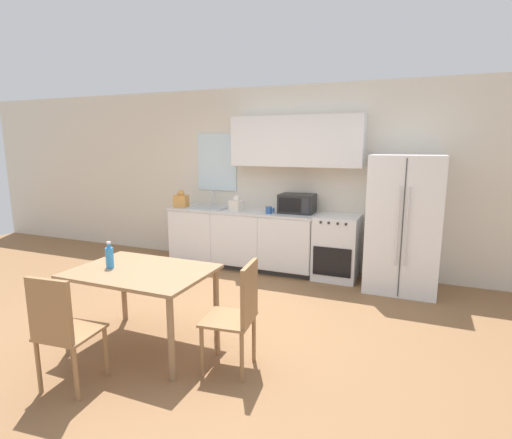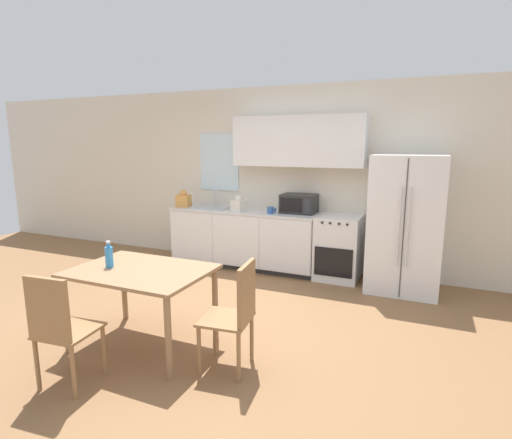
% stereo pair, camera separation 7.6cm
% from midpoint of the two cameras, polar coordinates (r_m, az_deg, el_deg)
% --- Properties ---
extents(ground_plane, '(12.00, 12.00, 0.00)m').
position_cam_midpoint_polar(ground_plane, '(4.34, -7.69, -14.80)').
color(ground_plane, olive).
extents(wall_back, '(12.00, 0.38, 2.70)m').
position_cam_midpoint_polar(wall_back, '(6.04, 3.48, 6.82)').
color(wall_back, beige).
rests_on(wall_back, ground_plane).
extents(kitchen_counter, '(2.30, 0.62, 0.88)m').
position_cam_midpoint_polar(kitchen_counter, '(6.12, -2.34, -2.67)').
color(kitchen_counter, '#333333').
rests_on(kitchen_counter, ground_plane).
extents(oven_range, '(0.59, 0.60, 0.89)m').
position_cam_midpoint_polar(oven_range, '(5.69, 11.06, -3.90)').
color(oven_range, white).
rests_on(oven_range, ground_plane).
extents(refrigerator, '(0.87, 0.82, 1.73)m').
position_cam_midpoint_polar(refrigerator, '(5.41, 19.97, -0.53)').
color(refrigerator, white).
rests_on(refrigerator, ground_plane).
extents(kitchen_sink, '(0.60, 0.39, 0.26)m').
position_cam_midpoint_polar(kitchen_sink, '(6.29, -7.03, 1.84)').
color(kitchen_sink, '#B7BABC').
rests_on(kitchen_sink, kitchen_counter).
extents(microwave, '(0.49, 0.37, 0.27)m').
position_cam_midpoint_polar(microwave, '(5.80, 5.52, 2.30)').
color(microwave, '#282828').
rests_on(microwave, kitchen_counter).
extents(coffee_mug, '(0.13, 0.09, 0.10)m').
position_cam_midpoint_polar(coffee_mug, '(5.71, 1.53, 1.35)').
color(coffee_mug, '#335999').
rests_on(coffee_mug, kitchen_counter).
extents(grocery_bag_0, '(0.22, 0.20, 0.24)m').
position_cam_midpoint_polar(grocery_bag_0, '(5.91, -3.16, 2.14)').
color(grocery_bag_0, silver).
rests_on(grocery_bag_0, kitchen_counter).
extents(grocery_bag_1, '(0.23, 0.20, 0.27)m').
position_cam_midpoint_polar(grocery_bag_1, '(6.41, -10.98, 2.78)').
color(grocery_bag_1, '#DB994C').
rests_on(grocery_bag_1, kitchen_counter).
extents(dining_table, '(1.23, 0.88, 0.74)m').
position_cam_midpoint_polar(dining_table, '(3.83, -16.51, -8.25)').
color(dining_table, '#997551').
rests_on(dining_table, ground_plane).
extents(dining_chair_near, '(0.44, 0.44, 0.93)m').
position_cam_midpoint_polar(dining_chair_near, '(3.41, -26.76, -13.42)').
color(dining_chair_near, '#997047').
rests_on(dining_chair_near, ground_plane).
extents(dining_chair_side, '(0.44, 0.44, 0.93)m').
position_cam_midpoint_polar(dining_chair_side, '(3.34, -3.03, -12.71)').
color(dining_chair_side, '#997047').
rests_on(dining_chair_side, ground_plane).
extents(drink_bottle, '(0.07, 0.07, 0.25)m').
position_cam_midpoint_polar(drink_bottle, '(3.93, -20.71, -5.04)').
color(drink_bottle, '#338CD8').
rests_on(drink_bottle, dining_table).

